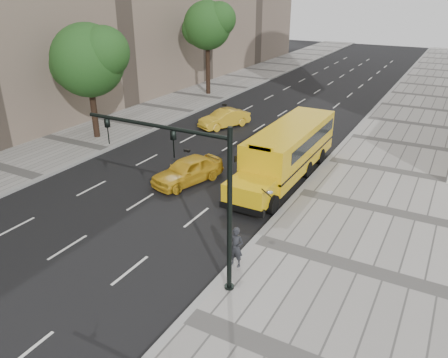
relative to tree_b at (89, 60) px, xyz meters
The scene contains 12 objects.
ground 12.01m from the tree_b, ahead, with size 140.00×140.00×0.00m, color black.
sidewalk_museum 23.18m from the tree_b, ahead, with size 12.00×140.00×0.15m, color gray.
sidewalk_far 5.96m from the tree_b, 108.99° to the right, with size 6.00×140.00×0.15m, color gray.
curb_museum 17.44m from the tree_b, ahead, with size 0.30×140.00×0.15m, color gray.
curb_far 6.40m from the tree_b, 35.79° to the right, with size 0.30×140.00×0.15m, color gray.
tree_b is the anchor object (origin of this frame).
tree_c 16.28m from the tree_b, 90.03° to the left, with size 5.28×4.69×9.24m.
school_bus 15.43m from the tree_b, ahead, with size 2.96×11.56×3.19m.
taxi_near 11.89m from the tree_b, 18.48° to the right, with size 1.80×4.47×1.52m, color gold.
taxi_far 11.08m from the tree_b, 46.02° to the left, with size 1.49×4.28×1.41m, color gold.
pedestrian 19.69m from the tree_b, 29.99° to the right, with size 0.62×0.41×1.71m, color #222327.
traffic_signal 19.13m from the tree_b, 35.07° to the right, with size 6.18×0.36×6.40m.
Camera 1 is at (12.83, -20.90, 10.48)m, focal length 35.00 mm.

